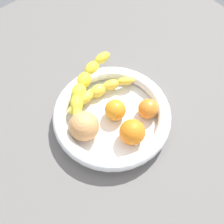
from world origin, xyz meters
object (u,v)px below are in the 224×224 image
Objects in this scene: peach_blush at (84,126)px; banana_draped_right at (99,92)px; orange_front at (115,109)px; banana_draped_left at (85,85)px; orange_mid_left at (131,133)px; orange_mid_right at (148,109)px; fruit_bowl at (112,116)px.

banana_draped_right is at bearing -146.99° from peach_blush.
banana_draped_left is at bearing -82.47° from orange_front.
orange_mid_left is 11.55cm from peach_blush.
orange_mid_right is at bearing 158.57° from peach_blush.
orange_mid_left is 0.87× the size of peach_blush.
fruit_bowl is 5.76× the size of orange_mid_right.
peach_blush is (9.21, -0.72, 0.96)cm from orange_front.
fruit_bowl is 7.77cm from banana_draped_right.
orange_mid_right is (-8.14, 16.24, -0.49)cm from banana_draped_left.
fruit_bowl is 11.25cm from banana_draped_left.
fruit_bowl is 9.57cm from orange_mid_right.
banana_draped_right reaches higher than fruit_bowl.
orange_front is at bearing -101.30° from orange_mid_left.
banana_draped_left reaches higher than orange_mid_right.
orange_mid_left reaches higher than orange_front.
orange_mid_left is (1.59, 7.95, 0.46)cm from orange_front.
peach_blush is at bearing -7.36° from fruit_bowl.
orange_mid_left is 8.67cm from orange_mid_right.
banana_draped_left is (0.29, -11.03, 2.16)cm from fruit_bowl.
orange_mid_left is at bearing 16.20° from orange_mid_right.
fruit_bowl is 1.47× the size of banana_draped_right.
orange_mid_left is (2.26, 15.09, 1.03)cm from banana_draped_right.
banana_draped_left is 3.31× the size of orange_mid_left.
banana_draped_right is 14.05cm from orange_mid_right.
fruit_bowl is 4.75× the size of orange_mid_left.
banana_draped_left is at bearing -63.39° from orange_mid_right.
orange_mid_right is at bearing 140.55° from orange_front.
orange_front is at bearing 84.63° from banana_draped_right.
fruit_bowl is at bearing 172.64° from peach_blush.
orange_front is 0.74× the size of peach_blush.
peach_blush is (8.09, -1.04, 2.74)cm from fruit_bowl.
orange_mid_left reaches higher than banana_draped_left.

